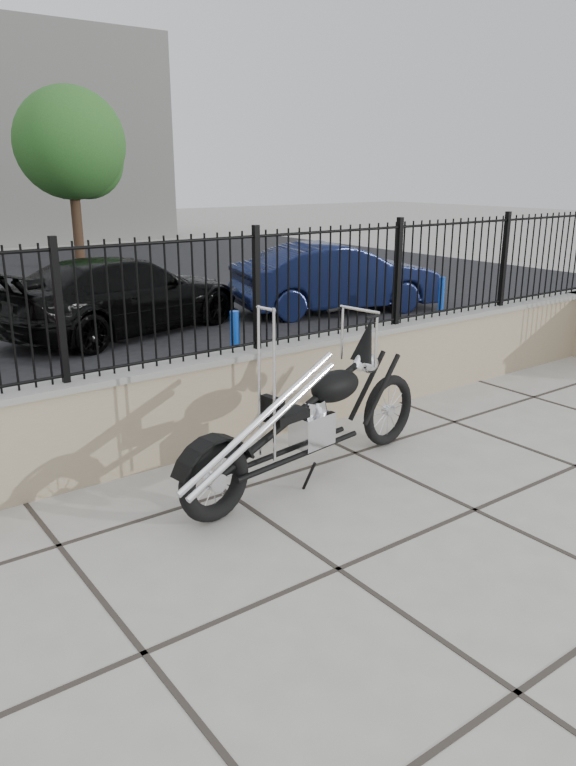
# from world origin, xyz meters

# --- Properties ---
(ground_plane) EXTENTS (90.00, 90.00, 0.00)m
(ground_plane) POSITION_xyz_m (0.00, 0.00, 0.00)
(ground_plane) COLOR #99968E
(ground_plane) RESTS_ON ground
(retaining_wall) EXTENTS (14.00, 0.36, 0.96)m
(retaining_wall) POSITION_xyz_m (0.00, 2.50, 0.48)
(retaining_wall) COLOR gray
(retaining_wall) RESTS_ON ground_plane
(iron_fence) EXTENTS (14.00, 0.08, 1.20)m
(iron_fence) POSITION_xyz_m (0.00, 2.50, 1.56)
(iron_fence) COLOR black
(iron_fence) RESTS_ON retaining_wall
(chopper_motorcycle) EXTENTS (2.89, 0.92, 1.71)m
(chopper_motorcycle) POSITION_xyz_m (0.74, 1.31, 0.85)
(chopper_motorcycle) COLOR black
(chopper_motorcycle) RESTS_ON ground_plane
(car_black) EXTENTS (4.91, 3.01, 1.33)m
(car_black) POSITION_xyz_m (1.86, 7.93, 0.66)
(car_black) COLOR black
(car_black) RESTS_ON parking_lot
(car_blue) EXTENTS (4.37, 2.48, 1.36)m
(car_blue) POSITION_xyz_m (6.07, 7.19, 0.68)
(car_blue) COLOR #0E1535
(car_blue) RESTS_ON parking_lot
(bollard_b) EXTENTS (0.13, 0.13, 1.00)m
(bollard_b) POSITION_xyz_m (1.75, 4.14, 0.50)
(bollard_b) COLOR #0B19A5
(bollard_b) RESTS_ON ground_plane
(bollard_c) EXTENTS (0.12, 0.12, 0.87)m
(bollard_c) POSITION_xyz_m (6.87, 5.16, 0.43)
(bollard_c) COLOR #0B3CA9
(bollard_c) RESTS_ON ground_plane
(tree_right) EXTENTS (3.04, 3.04, 5.13)m
(tree_right) POSITION_xyz_m (4.17, 16.43, 3.59)
(tree_right) COLOR #382619
(tree_right) RESTS_ON ground_plane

